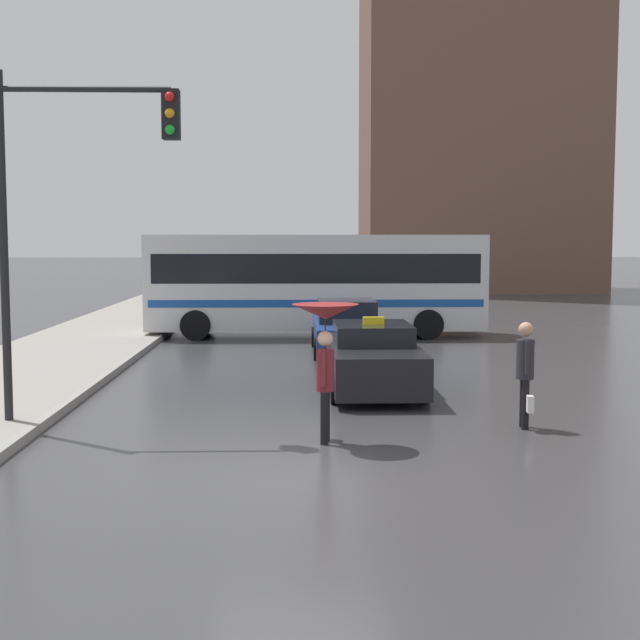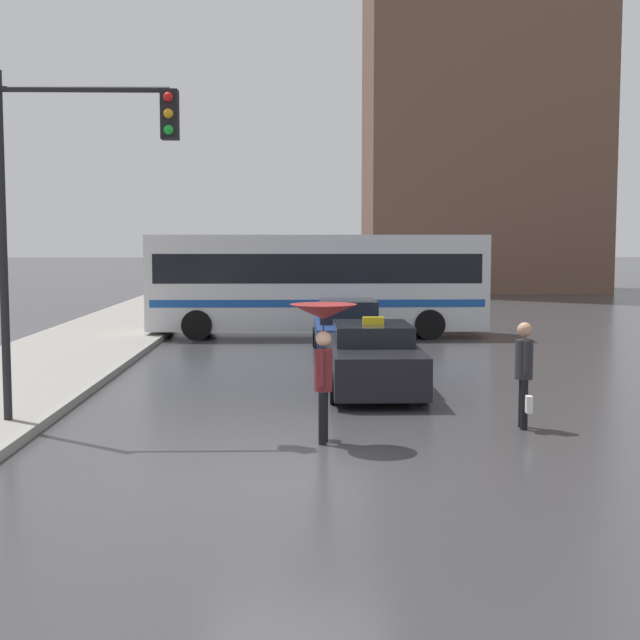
# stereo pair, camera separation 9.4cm
# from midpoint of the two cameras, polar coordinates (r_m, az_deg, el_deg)

# --- Properties ---
(ground_plane) EXTENTS (300.00, 300.00, 0.00)m
(ground_plane) POSITION_cam_midpoint_polar(r_m,az_deg,el_deg) (12.17, -1.37, -9.87)
(ground_plane) COLOR #38383A
(taxi) EXTENTS (1.91, 4.75, 1.55)m
(taxi) POSITION_cam_midpoint_polar(r_m,az_deg,el_deg) (18.72, 3.27, -2.50)
(taxi) COLOR black
(taxi) RESTS_ON ground_plane
(sedan_red) EXTENTS (1.91, 4.61, 1.47)m
(sedan_red) POSITION_cam_midpoint_polar(r_m,az_deg,el_deg) (24.87, 1.62, -0.58)
(sedan_red) COLOR navy
(sedan_red) RESTS_ON ground_plane
(city_bus) EXTENTS (10.90, 2.71, 3.31)m
(city_bus) POSITION_cam_midpoint_polar(r_m,az_deg,el_deg) (29.16, -0.38, 2.57)
(city_bus) COLOR silver
(city_bus) RESTS_ON ground_plane
(pedestrian_with_umbrella) EXTENTS (1.04, 1.04, 2.17)m
(pedestrian_with_umbrella) POSITION_cam_midpoint_polar(r_m,az_deg,el_deg) (13.71, 0.14, -0.70)
(pedestrian_with_umbrella) COLOR black
(pedestrian_with_umbrella) RESTS_ON ground_plane
(pedestrian_man) EXTENTS (0.32, 0.59, 1.79)m
(pedestrian_man) POSITION_cam_midpoint_polar(r_m,az_deg,el_deg) (15.25, 12.83, -2.97)
(pedestrian_man) COLOR black
(pedestrian_man) RESTS_ON ground_plane
(traffic_light) EXTENTS (2.98, 0.38, 5.88)m
(traffic_light) POSITION_cam_midpoint_polar(r_m,az_deg,el_deg) (15.25, -15.81, 8.29)
(traffic_light) COLOR black
(traffic_light) RESTS_ON ground_plane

